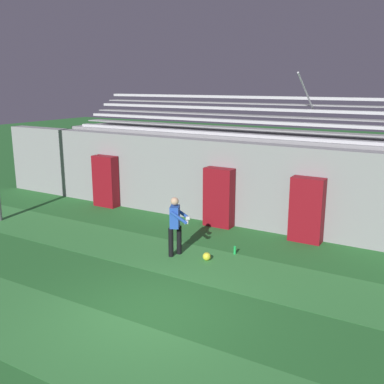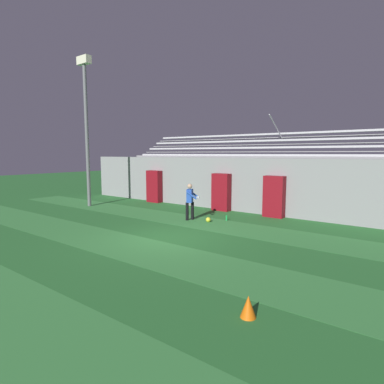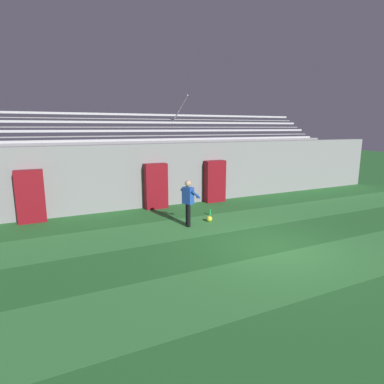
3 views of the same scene
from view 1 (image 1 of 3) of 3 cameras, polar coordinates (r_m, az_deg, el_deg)
ground_plane at (r=9.79m, az=-5.25°, el=-15.02°), size 80.00×80.00×0.00m
turf_stripe_mid at (r=8.74m, az=-11.67°, el=-19.08°), size 28.00×2.21×0.01m
turf_stripe_far at (r=11.96m, az=2.81°, el=-9.41°), size 28.00×2.21×0.01m
back_wall at (r=14.72m, az=9.56°, el=0.59°), size 24.00×0.60×2.80m
padding_pillar_gate_left at (r=14.91m, az=3.43°, el=-0.69°), size 0.98×0.44×1.98m
padding_pillar_gate_right at (r=13.87m, az=14.37°, el=-2.23°), size 0.98×0.44×1.98m
padding_pillar_far_left at (r=17.64m, az=-10.91°, el=1.35°), size 0.98×0.44×1.98m
bleacher_stand at (r=16.54m, az=12.09°, el=2.27°), size 18.00×3.35×5.03m
goalkeeper at (r=12.37m, az=-2.11°, el=-3.89°), size 0.67×0.72×1.67m
soccer_ball at (r=12.30m, az=1.88°, el=-8.18°), size 0.22×0.22×0.22m
water_bottle at (r=12.76m, az=5.45°, el=-7.36°), size 0.07×0.07×0.24m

